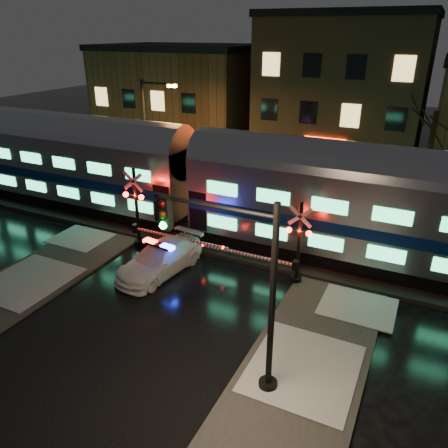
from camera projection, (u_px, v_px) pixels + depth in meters
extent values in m
plane|color=black|center=(184.00, 285.00, 19.92)|extent=(120.00, 120.00, 0.00)
cube|color=black|center=(230.00, 239.00, 23.98)|extent=(90.00, 4.20, 0.24)
cube|color=#2D2D2D|center=(273.00, 438.00, 12.37)|extent=(4.00, 20.00, 0.12)
cube|color=brown|center=(182.00, 101.00, 41.36)|extent=(14.00, 10.00, 9.00)
cube|color=brown|center=(345.00, 96.00, 35.29)|extent=(12.00, 11.00, 11.50)
cube|color=black|center=(29.00, 190.00, 29.84)|extent=(24.00, 2.40, 0.80)
cube|color=#B7BAC1|center=(22.00, 157.00, 28.91)|extent=(25.00, 3.05, 3.80)
cube|color=navy|center=(24.00, 163.00, 29.07)|extent=(24.75, 3.09, 0.55)
cube|color=#43FFA8|center=(6.00, 180.00, 28.10)|extent=(21.00, 0.05, 0.62)
cube|color=#43FFA8|center=(0.00, 153.00, 27.37)|extent=(21.00, 0.05, 0.62)
cylinder|color=#B7BAC1|center=(18.00, 132.00, 28.22)|extent=(25.00, 3.05, 3.05)
cube|color=black|center=(448.00, 275.00, 19.48)|extent=(24.00, 2.40, 0.80)
imported|color=white|center=(160.00, 259.00, 20.67)|extent=(2.66, 5.11, 1.42)
cube|color=black|center=(159.00, 245.00, 20.37)|extent=(1.51, 0.58, 0.09)
cube|color=#FF0C05|center=(150.00, 241.00, 20.62)|extent=(0.69, 0.42, 0.17)
cube|color=#1426FF|center=(167.00, 247.00, 20.08)|extent=(0.69, 0.42, 0.17)
cylinder|color=black|center=(296.00, 280.00, 20.01)|extent=(0.49, 0.49, 0.30)
cylinder|color=black|center=(299.00, 244.00, 19.27)|extent=(0.16, 0.16, 3.95)
sphere|color=#FF0C05|center=(289.00, 230.00, 19.02)|extent=(0.26, 0.26, 0.26)
sphere|color=#FF0C05|center=(309.00, 234.00, 18.67)|extent=(0.26, 0.26, 0.26)
cube|color=white|center=(245.00, 254.00, 20.43)|extent=(4.94, 0.10, 0.10)
cube|color=black|center=(296.00, 265.00, 19.45)|extent=(0.25, 0.30, 0.45)
cylinder|color=black|center=(140.00, 243.00, 23.49)|extent=(0.54, 0.54, 0.32)
cylinder|color=black|center=(137.00, 208.00, 22.68)|extent=(0.17, 0.17, 4.31)
sphere|color=#FF0C05|center=(126.00, 194.00, 22.41)|extent=(0.28, 0.28, 0.28)
sphere|color=#FF0C05|center=(141.00, 197.00, 22.03)|extent=(0.28, 0.28, 0.28)
cube|color=white|center=(180.00, 238.00, 21.81)|extent=(5.39, 0.10, 0.10)
cube|color=black|center=(135.00, 228.00, 22.89)|extent=(0.25, 0.30, 0.45)
cylinder|color=black|center=(268.00, 385.00, 14.06)|extent=(0.60, 0.60, 0.32)
cylinder|color=black|center=(272.00, 305.00, 12.81)|extent=(0.19, 0.19, 6.48)
cylinder|color=black|center=(212.00, 206.00, 12.45)|extent=(3.89, 0.13, 0.13)
cube|color=black|center=(165.00, 213.00, 13.10)|extent=(0.35, 0.30, 1.08)
sphere|color=#0CFF3F|center=(163.00, 225.00, 13.11)|extent=(0.24, 0.24, 0.24)
cylinder|color=black|center=(146.00, 141.00, 28.96)|extent=(0.20, 0.20, 7.83)
cylinder|color=black|center=(157.00, 83.00, 26.98)|extent=(2.35, 0.12, 0.12)
cube|color=orange|center=(172.00, 86.00, 26.59)|extent=(0.54, 0.27, 0.18)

